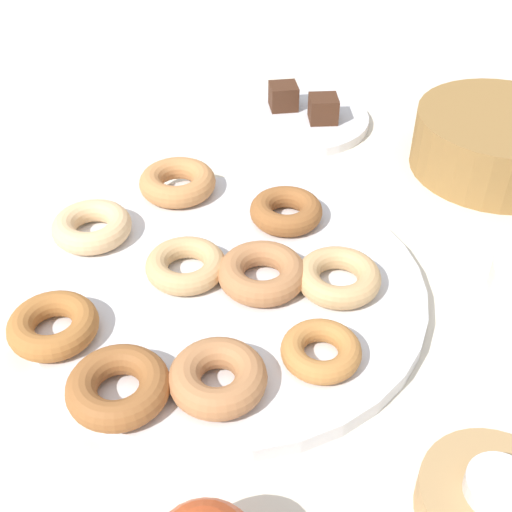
# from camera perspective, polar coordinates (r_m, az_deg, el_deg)

# --- Properties ---
(ground_plane) EXTENTS (2.40, 2.40, 0.00)m
(ground_plane) POSITION_cam_1_polar(r_m,az_deg,el_deg) (0.72, -2.26, -3.41)
(ground_plane) COLOR beige
(donut_plate) EXTENTS (0.42, 0.42, 0.02)m
(donut_plate) POSITION_cam_1_polar(r_m,az_deg,el_deg) (0.72, -2.28, -2.88)
(donut_plate) COLOR silver
(donut_plate) RESTS_ON ground_plane
(donut_0) EXTENTS (0.12, 0.12, 0.03)m
(donut_0) POSITION_cam_1_polar(r_m,az_deg,el_deg) (0.61, -11.72, -10.93)
(donut_0) COLOR #995B2D
(donut_0) RESTS_ON donut_plate
(donut_1) EXTENTS (0.13, 0.13, 0.03)m
(donut_1) POSITION_cam_1_polar(r_m,az_deg,el_deg) (0.70, 0.52, -1.46)
(donut_1) COLOR #B27547
(donut_1) RESTS_ON donut_plate
(donut_2) EXTENTS (0.11, 0.11, 0.02)m
(donut_2) POSITION_cam_1_polar(r_m,az_deg,el_deg) (0.70, 7.08, -1.81)
(donut_2) COLOR tan
(donut_2) RESTS_ON donut_plate
(donut_3) EXTENTS (0.10, 0.10, 0.03)m
(donut_3) POSITION_cam_1_polar(r_m,az_deg,el_deg) (0.60, -3.29, -10.36)
(donut_3) COLOR #B27547
(donut_3) RESTS_ON donut_plate
(donut_4) EXTENTS (0.10, 0.10, 0.03)m
(donut_4) POSITION_cam_1_polar(r_m,az_deg,el_deg) (0.79, -13.88, 2.47)
(donut_4) COLOR #EABC84
(donut_4) RESTS_ON donut_plate
(donut_5) EXTENTS (0.11, 0.11, 0.03)m
(donut_5) POSITION_cam_1_polar(r_m,az_deg,el_deg) (0.79, 2.60, 3.89)
(donut_5) COLOR #995B2D
(donut_5) RESTS_ON donut_plate
(donut_6) EXTENTS (0.12, 0.12, 0.02)m
(donut_6) POSITION_cam_1_polar(r_m,az_deg,el_deg) (0.72, -6.04, -0.80)
(donut_6) COLOR tan
(donut_6) RESTS_ON donut_plate
(donut_7) EXTENTS (0.12, 0.12, 0.03)m
(donut_7) POSITION_cam_1_polar(r_m,az_deg,el_deg) (0.68, -16.99, -5.71)
(donut_7) COLOR #AD6B33
(donut_7) RESTS_ON donut_plate
(donut_8) EXTENTS (0.10, 0.10, 0.02)m
(donut_8) POSITION_cam_1_polar(r_m,az_deg,el_deg) (0.63, 5.60, -8.09)
(donut_8) COLOR #BC7A3D
(donut_8) RESTS_ON donut_plate
(donut_9) EXTENTS (0.11, 0.11, 0.03)m
(donut_9) POSITION_cam_1_polar(r_m,az_deg,el_deg) (0.85, -6.74, 6.30)
(donut_9) COLOR #C6844C
(donut_9) RESTS_ON donut_plate
(cake_plate) EXTENTS (0.21, 0.21, 0.01)m
(cake_plate) POSITION_cam_1_polar(r_m,az_deg,el_deg) (1.04, 3.77, 11.64)
(cake_plate) COLOR silver
(cake_plate) RESTS_ON ground_plane
(brownie_near) EXTENTS (0.05, 0.05, 0.04)m
(brownie_near) POSITION_cam_1_polar(r_m,az_deg,el_deg) (1.05, 2.37, 13.52)
(brownie_near) COLOR #472819
(brownie_near) RESTS_ON cake_plate
(brownie_far) EXTENTS (0.05, 0.05, 0.04)m
(brownie_far) POSITION_cam_1_polar(r_m,az_deg,el_deg) (1.02, 5.79, 12.44)
(brownie_far) COLOR #472819
(brownie_far) RESTS_ON cake_plate
(candle_holder) EXTENTS (0.12, 0.12, 0.03)m
(candle_holder) POSITION_cam_1_polar(r_m,az_deg,el_deg) (0.58, 19.68, -19.32)
(candle_holder) COLOR tan
(candle_holder) RESTS_ON ground_plane
(tealight) EXTENTS (0.05, 0.05, 0.01)m
(tealight) POSITION_cam_1_polar(r_m,az_deg,el_deg) (0.56, 20.20, -18.11)
(tealight) COLOR silver
(tealight) RESTS_ON candle_holder
(basket) EXTENTS (0.32, 0.32, 0.08)m
(basket) POSITION_cam_1_polar(r_m,az_deg,el_deg) (0.97, 20.05, 9.15)
(basket) COLOR olive
(basket) RESTS_ON ground_plane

